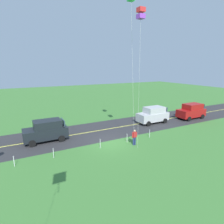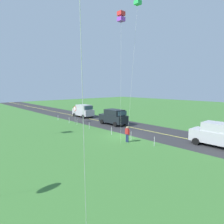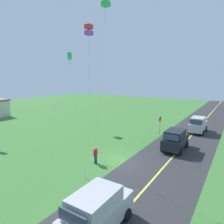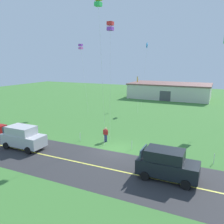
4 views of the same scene
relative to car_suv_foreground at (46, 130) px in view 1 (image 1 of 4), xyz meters
name	(u,v)px [view 1 (image 1 of 4)]	position (x,y,z in m)	size (l,w,h in m)	color
ground_plane	(111,143)	(-5.80, 3.57, -1.20)	(120.00, 120.00, 0.10)	#3D7533
asphalt_road	(96,131)	(-5.80, -0.43, -1.15)	(120.00, 7.00, 0.00)	#2D2D30
road_centre_stripe	(96,131)	(-5.80, -0.43, -1.15)	(120.00, 0.16, 0.00)	#E5E04C
car_suv_foreground	(46,130)	(0.00, 0.00, 0.00)	(4.40, 2.12, 2.24)	black
car_parked_west_far	(191,111)	(-20.82, 0.96, 0.00)	(4.40, 2.12, 2.24)	maroon
car_parked_west_near	(153,115)	(-14.22, 0.05, 0.00)	(4.40, 2.12, 2.24)	#B7B7BC
person_adult_near	(134,137)	(-7.62, 5.17, -0.29)	(0.58, 0.22, 1.60)	navy
kite_green_far	(141,14)	(-7.38, 5.90, 10.72)	(0.56, 0.56, 12.35)	silver
fence_post_0	(150,134)	(-10.27, 4.27, -0.70)	(0.05, 0.05, 0.90)	silver
fence_post_1	(127,138)	(-7.33, 4.27, -0.70)	(0.05, 0.05, 0.90)	silver
fence_post_2	(100,144)	(-4.28, 4.27, -0.70)	(0.05, 0.05, 0.90)	silver
fence_post_3	(53,153)	(0.11, 4.27, -0.70)	(0.05, 0.05, 0.90)	silver
fence_post_4	(14,161)	(3.13, 4.27, -0.70)	(0.05, 0.05, 0.90)	silver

